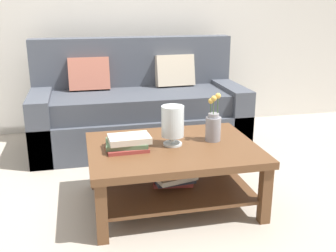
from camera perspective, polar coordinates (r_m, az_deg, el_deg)
The scene contains 7 objects.
ground_plane at distance 3.28m, azimuth -2.30°, elevation -8.10°, with size 10.00×10.00×0.00m, color #ADA393.
back_wall at distance 4.59m, azimuth -6.50°, elevation 16.54°, with size 6.40×0.12×2.70m, color beige.
couch at distance 4.05m, azimuth -4.29°, elevation 2.39°, with size 2.07×0.90×1.06m.
coffee_table at distance 2.83m, azimuth 0.69°, elevation -5.22°, with size 1.17×0.88×0.45m.
book_stack_main at distance 2.72m, azimuth -5.78°, elevation -2.38°, with size 0.31×0.24×0.10m.
glass_hurricane_vase at distance 2.75m, azimuth 0.68°, elevation 0.47°, with size 0.16×0.16×0.28m.
flower_pitcher at distance 2.87m, azimuth 6.49°, elevation 0.06°, with size 0.11×0.11×0.35m.
Camera 1 is at (-0.53, -2.91, 1.41)m, focal length 42.57 mm.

